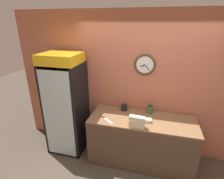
# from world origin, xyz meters

# --- Properties ---
(wall_back) EXTENTS (5.20, 0.10, 2.70)m
(wall_back) POSITION_xyz_m (-0.00, 1.32, 1.35)
(wall_back) COLOR #B7664C
(wall_back) RESTS_ON ground_plane
(prep_counter) EXTENTS (1.85, 0.72, 0.90)m
(prep_counter) POSITION_xyz_m (0.00, 0.91, 0.45)
(prep_counter) COLOR #4C3828
(prep_counter) RESTS_ON ground_plane
(beverage_cooler) EXTENTS (0.69, 0.66, 1.98)m
(beverage_cooler) POSITION_xyz_m (-1.48, 0.98, 1.07)
(beverage_cooler) COLOR black
(beverage_cooler) RESTS_ON ground_plane
(sandwich_stack_bottom) EXTENTS (0.25, 0.09, 0.07)m
(sandwich_stack_bottom) POSITION_xyz_m (-0.07, 0.62, 0.93)
(sandwich_stack_bottom) COLOR beige
(sandwich_stack_bottom) RESTS_ON prep_counter
(sandwich_stack_middle) EXTENTS (0.25, 0.10, 0.07)m
(sandwich_stack_middle) POSITION_xyz_m (-0.07, 0.62, 1.00)
(sandwich_stack_middle) COLOR beige
(sandwich_stack_middle) RESTS_ON sandwich_stack_bottom
(sandwich_stack_top) EXTENTS (0.26, 0.11, 0.07)m
(sandwich_stack_top) POSITION_xyz_m (-0.07, 0.62, 1.06)
(sandwich_stack_top) COLOR beige
(sandwich_stack_top) RESTS_ON sandwich_stack_middle
(sandwich_flat_left) EXTENTS (0.26, 0.12, 0.06)m
(sandwich_flat_left) POSITION_xyz_m (0.03, 0.82, 0.93)
(sandwich_flat_left) COLOR beige
(sandwich_flat_left) RESTS_ON prep_counter
(chefs_knife) EXTENTS (0.29, 0.23, 0.02)m
(chefs_knife) POSITION_xyz_m (-0.65, 0.76, 0.91)
(chefs_knife) COLOR silver
(chefs_knife) RESTS_ON prep_counter
(condiment_jar) EXTENTS (0.10, 0.10, 0.15)m
(condiment_jar) POSITION_xyz_m (0.11, 1.15, 0.97)
(condiment_jar) COLOR #336B38
(condiment_jar) RESTS_ON prep_counter
(napkin_dispenser) EXTENTS (0.11, 0.09, 0.12)m
(napkin_dispenser) POSITION_xyz_m (-0.37, 1.14, 0.96)
(napkin_dispenser) COLOR black
(napkin_dispenser) RESTS_ON prep_counter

